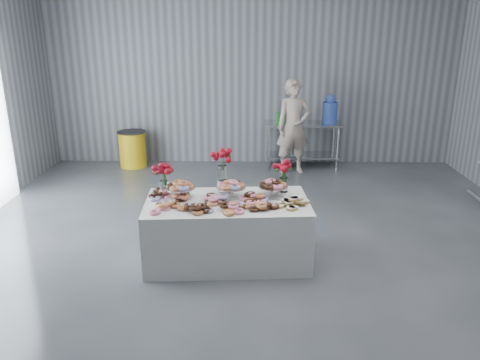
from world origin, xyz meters
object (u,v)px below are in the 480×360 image
object	(u,v)px
display_table	(227,231)
person	(293,127)
water_jug	(330,110)
prep_table	(303,137)
trash_barrel	(133,149)

from	to	relation	value
display_table	person	distance (m)	3.75
display_table	water_jug	bearing A→B (deg)	65.03
prep_table	trash_barrel	xyz separation A→B (m)	(-3.35, -0.00, -0.26)
prep_table	trash_barrel	world-z (taller)	prep_table
water_jug	trash_barrel	bearing A→B (deg)	180.00
water_jug	trash_barrel	xyz separation A→B (m)	(-3.85, 0.00, -0.79)
prep_table	person	xyz separation A→B (m)	(-0.21, -0.30, 0.26)
display_table	person	xyz separation A→B (m)	(1.08, 3.56, 0.51)
trash_barrel	water_jug	bearing A→B (deg)	0.00
person	prep_table	bearing A→B (deg)	42.92
display_table	water_jug	world-z (taller)	water_jug
display_table	prep_table	world-z (taller)	prep_table
display_table	prep_table	distance (m)	4.08
person	trash_barrel	bearing A→B (deg)	162.94
display_table	person	world-z (taller)	person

